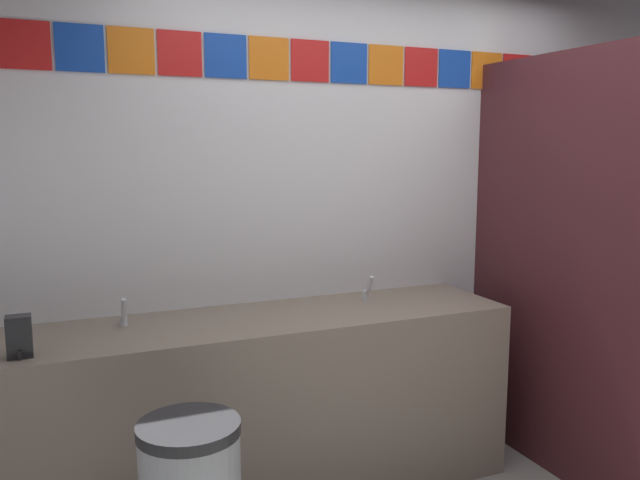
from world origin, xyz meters
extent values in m
cube|color=silver|center=(0.00, 1.47, 1.36)|extent=(3.89, 0.08, 2.72)
cube|color=red|center=(-1.62, 1.42, 2.09)|extent=(0.20, 0.01, 0.20)
cube|color=#1947B7|center=(-1.41, 1.42, 2.09)|extent=(0.20, 0.01, 0.20)
cube|color=orange|center=(-1.19, 1.42, 2.09)|extent=(0.20, 0.01, 0.20)
cube|color=red|center=(-0.97, 1.42, 2.09)|extent=(0.20, 0.01, 0.20)
cube|color=#1947B7|center=(-0.76, 1.42, 2.09)|extent=(0.20, 0.01, 0.20)
cube|color=orange|center=(-0.54, 1.42, 2.09)|extent=(0.20, 0.01, 0.20)
cube|color=red|center=(-0.32, 1.42, 2.09)|extent=(0.20, 0.01, 0.20)
cube|color=#1947B7|center=(-0.11, 1.42, 2.09)|extent=(0.20, 0.01, 0.20)
cube|color=orange|center=(0.11, 1.42, 2.09)|extent=(0.20, 0.01, 0.20)
cube|color=red|center=(0.32, 1.42, 2.09)|extent=(0.20, 0.01, 0.20)
cube|color=#1947B7|center=(0.54, 1.42, 2.09)|extent=(0.20, 0.01, 0.20)
cube|color=orange|center=(0.76, 1.42, 2.09)|extent=(0.20, 0.01, 0.20)
cube|color=red|center=(0.97, 1.42, 2.09)|extent=(0.20, 0.01, 0.20)
cube|color=#1947B7|center=(1.19, 1.42, 2.09)|extent=(0.20, 0.01, 0.20)
cube|color=orange|center=(1.41, 1.42, 2.09)|extent=(0.20, 0.01, 0.20)
cube|color=red|center=(1.62, 1.42, 2.09)|extent=(0.20, 0.01, 0.20)
cube|color=#1947B7|center=(1.84, 1.42, 2.09)|extent=(0.20, 0.01, 0.20)
cube|color=gray|center=(-0.69, 1.13, 0.44)|extent=(2.40, 0.59, 0.88)
cube|color=gray|center=(-0.69, 1.41, 0.84)|extent=(2.40, 0.03, 0.08)
cylinder|color=silver|center=(-1.29, 1.10, 0.82)|extent=(0.34, 0.34, 0.10)
cylinder|color=silver|center=(-0.09, 1.10, 0.82)|extent=(0.34, 0.34, 0.10)
cylinder|color=silver|center=(-1.29, 1.24, 0.90)|extent=(0.04, 0.04, 0.05)
cylinder|color=silver|center=(-1.29, 1.19, 0.97)|extent=(0.02, 0.06, 0.09)
cylinder|color=silver|center=(-0.09, 1.24, 0.90)|extent=(0.04, 0.04, 0.05)
cylinder|color=silver|center=(-0.09, 1.19, 0.97)|extent=(0.02, 0.06, 0.09)
cube|color=black|center=(-1.70, 0.95, 0.96)|extent=(0.09, 0.07, 0.16)
cylinder|color=black|center=(-1.70, 0.91, 0.90)|extent=(0.02, 0.02, 0.03)
cube|color=#471E23|center=(0.75, 0.73, 1.06)|extent=(0.04, 1.38, 2.12)
cylinder|color=white|center=(1.33, 0.93, 0.20)|extent=(0.38, 0.38, 0.40)
torus|color=white|center=(1.33, 0.93, 0.42)|extent=(0.39, 0.39, 0.05)
cube|color=white|center=(1.33, 1.14, 0.57)|extent=(0.34, 0.17, 0.34)
cylinder|color=#262628|center=(-1.18, 0.40, 0.74)|extent=(0.35, 0.35, 0.04)
camera|label=1|loc=(-1.56, -1.60, 1.66)|focal=35.61mm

